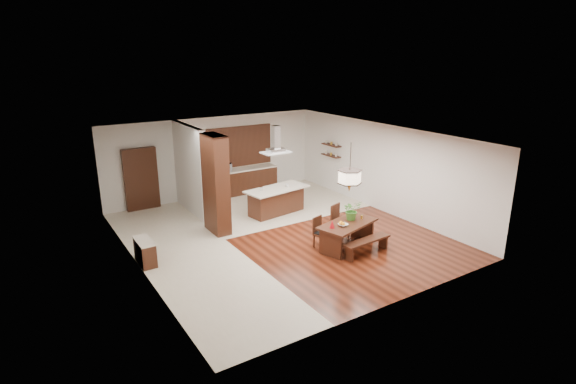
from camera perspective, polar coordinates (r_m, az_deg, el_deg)
room_shell at (r=12.50m, az=-1.16°, el=3.34°), size 9.00×9.04×2.92m
tile_hallway at (r=12.07m, az=-12.41°, el=-7.98°), size 2.50×9.00×0.01m
tile_kitchen at (r=15.76m, az=-1.99°, el=-1.50°), size 5.50×4.00×0.01m
soffit_band at (r=12.33m, az=-1.18°, el=7.05°), size 8.00×9.00×0.02m
partition_pier at (r=13.07m, az=-9.15°, el=0.96°), size 0.45×1.00×2.90m
partition_stub at (r=14.96m, az=-12.40°, el=2.85°), size 0.18×2.40×2.90m
hallway_console at (r=11.85m, az=-17.68°, el=-7.27°), size 0.37×0.88×0.63m
hallway_doorway at (r=15.72m, az=-18.16°, el=1.57°), size 1.10×0.20×2.10m
rear_counter at (r=16.93m, az=-5.67°, el=1.43°), size 2.60×0.62×0.95m
kitchen_window at (r=16.86m, az=-6.20°, el=5.80°), size 2.60×0.08×1.50m
shelf_lower at (r=16.89m, az=5.48°, el=4.63°), size 0.26×0.90×0.04m
shelf_upper at (r=16.81m, az=5.52°, el=5.96°), size 0.26×0.90×0.04m
dining_table at (r=12.21m, az=7.55°, el=-4.74°), size 1.89×1.29×0.72m
dining_bench at (r=12.03m, az=9.95°, el=-6.86°), size 1.49×0.43×0.41m
dining_chair_left at (r=12.21m, az=4.34°, el=-5.15°), size 0.47×0.47×0.85m
dining_chair_right at (r=12.83m, az=6.70°, el=-3.79°), size 0.55×0.55×0.97m
pendant_lantern at (r=11.68m, az=7.88°, el=3.10°), size 0.64×0.64×1.31m
foliage_plant at (r=12.30m, az=8.10°, el=-2.29°), size 0.55×0.50×0.54m
fruit_bowl at (r=11.90m, az=7.01°, el=-4.17°), size 0.26×0.26×0.06m
napkin_cone at (r=11.72m, az=5.63°, el=-4.08°), size 0.16×0.16×0.21m
gold_ornament at (r=12.48m, az=9.34°, el=-3.17°), size 0.08×0.08×0.09m
kitchen_island at (r=14.71m, az=-1.49°, el=-1.06°), size 2.22×1.22×0.87m
range_hood at (r=14.21m, az=-1.56°, el=6.69°), size 0.90×0.55×0.87m
island_cup at (r=14.68m, az=-0.10°, el=0.84°), size 0.15×0.15×0.09m
microwave at (r=16.41m, az=-8.21°, el=3.09°), size 0.62×0.48×0.31m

